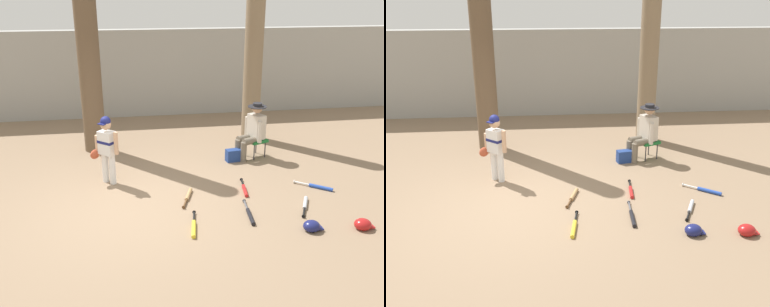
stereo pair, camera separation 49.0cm
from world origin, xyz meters
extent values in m
plane|color=#897056|center=(0.00, 0.00, 0.00)|extent=(60.00, 60.00, 0.00)
cube|color=#9E9E99|center=(0.00, 5.80, 1.20)|extent=(18.00, 0.36, 2.40)
cylinder|color=brown|center=(-0.69, 3.03, 2.42)|extent=(0.48, 0.48, 4.84)
cone|color=brown|center=(-0.69, 3.03, 0.00)|extent=(0.79, 0.79, 0.29)
cylinder|color=#7F6B51|center=(3.01, 3.28, 2.04)|extent=(0.43, 0.43, 4.08)
cone|color=#7F6B51|center=(3.01, 3.28, 0.00)|extent=(0.71, 0.71, 0.26)
cylinder|color=white|center=(-0.28, 1.08, 0.29)|extent=(0.12, 0.12, 0.58)
cylinder|color=white|center=(-0.42, 1.20, 0.29)|extent=(0.12, 0.12, 0.58)
cube|color=white|center=(-0.35, 1.14, 0.80)|extent=(0.36, 0.35, 0.44)
cube|color=navy|center=(-0.35, 1.14, 0.82)|extent=(0.37, 0.36, 0.05)
sphere|color=tan|center=(-0.35, 1.14, 1.15)|extent=(0.20, 0.20, 0.20)
sphere|color=navy|center=(-0.35, 1.14, 1.21)|extent=(0.19, 0.19, 0.19)
cube|color=navy|center=(-0.41, 1.07, 1.19)|extent=(0.17, 0.17, 0.02)
cylinder|color=tan|center=(-0.18, 0.97, 0.84)|extent=(0.11, 0.11, 0.42)
cylinder|color=tan|center=(-0.54, 1.25, 0.72)|extent=(0.11, 0.11, 0.40)
ellipsoid|color=#AD472D|center=(-0.59, 1.22, 0.56)|extent=(0.24, 0.24, 0.18)
cube|color=#196B2D|center=(2.77, 2.03, 0.38)|extent=(0.52, 0.52, 0.06)
cylinder|color=#333338|center=(2.69, 1.84, 0.19)|extent=(0.02, 0.02, 0.38)
cylinder|color=#333338|center=(2.58, 2.11, 0.19)|extent=(0.02, 0.02, 0.38)
cylinder|color=#333338|center=(2.97, 1.95, 0.19)|extent=(0.02, 0.02, 0.38)
cylinder|color=#333338|center=(2.85, 2.23, 0.19)|extent=(0.02, 0.02, 0.38)
cylinder|color=#6B6051|center=(2.44, 1.78, 0.21)|extent=(0.13, 0.13, 0.43)
cylinder|color=#6B6051|center=(2.36, 1.97, 0.21)|extent=(0.13, 0.13, 0.43)
cylinder|color=#6B6051|center=(2.63, 1.86, 0.43)|extent=(0.43, 0.29, 0.15)
cylinder|color=#6B6051|center=(2.55, 2.05, 0.43)|extent=(0.43, 0.29, 0.15)
cube|color=beige|center=(2.77, 2.03, 0.69)|extent=(0.36, 0.42, 0.52)
cylinder|color=beige|center=(2.78, 1.80, 0.63)|extent=(0.12, 0.12, 0.46)
cylinder|color=beige|center=(2.61, 2.20, 0.63)|extent=(0.12, 0.12, 0.46)
sphere|color=tan|center=(2.77, 2.03, 1.09)|extent=(0.22, 0.22, 0.22)
cylinder|color=#232328|center=(2.77, 2.03, 1.12)|extent=(0.40, 0.40, 0.02)
cylinder|color=#232328|center=(2.77, 2.03, 1.16)|extent=(0.20, 0.20, 0.09)
cube|color=navy|center=(2.25, 1.84, 0.13)|extent=(0.36, 0.23, 0.26)
cylinder|color=black|center=(1.91, -0.64, 0.03)|extent=(0.11, 0.49, 0.07)
cylinder|color=#4C4C51|center=(1.94, -0.23, 0.03)|extent=(0.06, 0.32, 0.03)
cylinder|color=#4C4C51|center=(1.95, -0.07, 0.03)|extent=(0.06, 0.02, 0.06)
cylinder|color=#2347AD|center=(3.49, 0.23, 0.03)|extent=(0.38, 0.33, 0.07)
cylinder|color=silver|center=(3.22, 0.46, 0.03)|extent=(0.24, 0.21, 0.03)
cylinder|color=silver|center=(3.10, 0.55, 0.03)|extent=(0.05, 0.05, 0.06)
cylinder|color=yellow|center=(0.94, -0.88, 0.03)|extent=(0.14, 0.47, 0.07)
cylinder|color=black|center=(1.01, -0.50, 0.03)|extent=(0.08, 0.31, 0.03)
cylinder|color=black|center=(1.03, -0.35, 0.03)|extent=(0.06, 0.02, 0.06)
cylinder|color=tan|center=(1.04, 0.32, 0.03)|extent=(0.20, 0.42, 0.07)
cylinder|color=brown|center=(0.93, -0.01, 0.03)|extent=(0.12, 0.28, 0.03)
cylinder|color=brown|center=(0.89, -0.15, 0.03)|extent=(0.06, 0.03, 0.06)
cylinder|color=#B7BCC6|center=(2.97, -0.32, 0.03)|extent=(0.24, 0.41, 0.07)
cylinder|color=black|center=(2.81, -0.63, 0.03)|extent=(0.15, 0.27, 0.03)
cylinder|color=black|center=(2.75, -0.76, 0.03)|extent=(0.06, 0.04, 0.06)
cylinder|color=red|center=(2.08, 0.31, 0.03)|extent=(0.12, 0.43, 0.07)
cylinder|color=black|center=(2.12, 0.66, 0.03)|extent=(0.07, 0.28, 0.03)
cylinder|color=black|center=(2.14, 0.80, 0.03)|extent=(0.06, 0.02, 0.06)
ellipsoid|color=#A81919|center=(3.52, -1.22, 0.08)|extent=(0.26, 0.24, 0.18)
cube|color=#A81919|center=(3.65, -1.22, 0.04)|extent=(0.11, 0.13, 0.02)
ellipsoid|color=navy|center=(2.72, -1.14, 0.08)|extent=(0.26, 0.24, 0.18)
cube|color=navy|center=(2.85, -1.14, 0.04)|extent=(0.11, 0.13, 0.02)
camera|label=1|loc=(-0.01, -6.69, 3.51)|focal=41.41mm
camera|label=2|loc=(0.48, -6.75, 3.51)|focal=41.41mm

